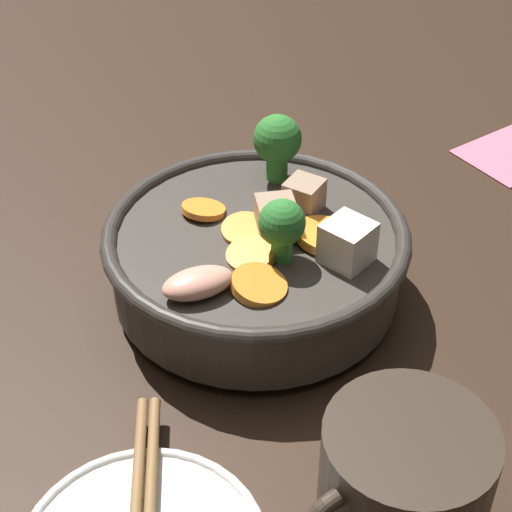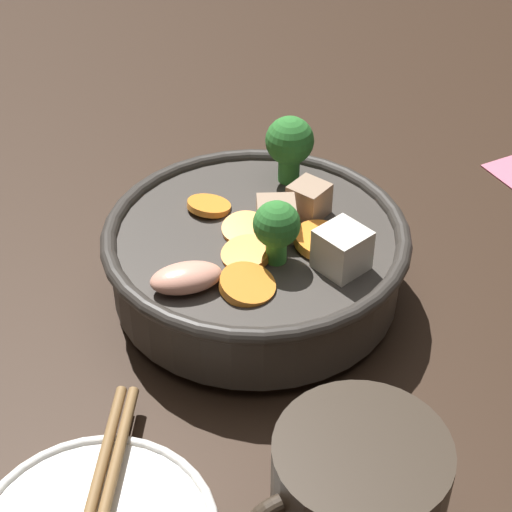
% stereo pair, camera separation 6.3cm
% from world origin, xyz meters
% --- Properties ---
extents(ground_plane, '(3.00, 3.00, 0.00)m').
position_xyz_m(ground_plane, '(0.00, 0.00, 0.00)').
color(ground_plane, black).
extents(stirfry_bowl, '(0.22, 0.22, 0.11)m').
position_xyz_m(stirfry_bowl, '(-0.00, 0.00, 0.04)').
color(stirfry_bowl, '#38332D').
rests_on(stirfry_bowl, ground_plane).
extents(dark_mug, '(0.12, 0.09, 0.08)m').
position_xyz_m(dark_mug, '(0.04, 0.21, 0.04)').
color(dark_mug, '#33281E').
rests_on(dark_mug, ground_plane).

